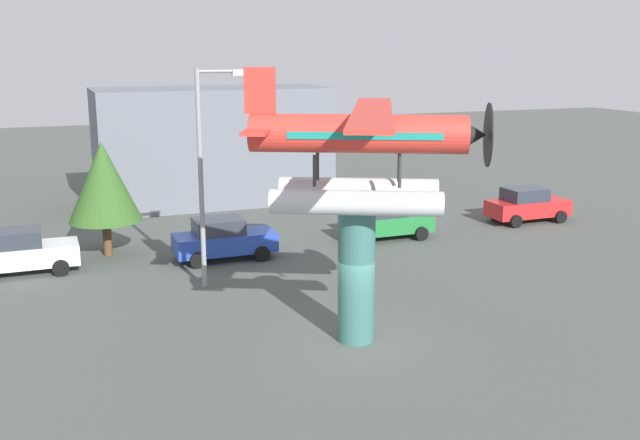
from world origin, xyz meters
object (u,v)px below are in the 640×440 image
(display_pedestal, at_px, (356,275))
(car_near_white, at_px, (21,252))
(car_distant_red, at_px, (527,205))
(car_far_green, at_px, (385,220))
(tree_east, at_px, (104,182))
(streetlight_primary, at_px, (206,163))
(floatplane_monument, at_px, (362,151))
(car_mid_blue, at_px, (223,239))
(storefront_building, at_px, (212,145))

(display_pedestal, relative_size, car_near_white, 0.98)
(car_distant_red, bearing_deg, car_far_green, -176.52)
(tree_east, bearing_deg, streetlight_primary, -61.15)
(car_near_white, xyz_separation_m, tree_east, (3.41, 1.45, 2.31))
(display_pedestal, distance_m, car_far_green, 12.39)
(floatplane_monument, height_order, car_far_green, floatplane_monument)
(car_distant_red, xyz_separation_m, tree_east, (-20.54, 1.20, 2.31))
(display_pedestal, distance_m, car_near_white, 14.52)
(car_mid_blue, height_order, car_distant_red, same)
(tree_east, bearing_deg, car_near_white, -156.91)
(streetlight_primary, bearing_deg, car_far_green, 23.40)
(car_distant_red, distance_m, storefront_building, 17.63)
(car_mid_blue, bearing_deg, streetlight_primary, -111.98)
(car_near_white, height_order, storefront_building, storefront_building)
(car_mid_blue, distance_m, storefront_building, 12.44)
(floatplane_monument, distance_m, car_far_green, 13.26)
(car_near_white, distance_m, car_mid_blue, 7.93)
(car_distant_red, bearing_deg, car_mid_blue, -175.94)
(display_pedestal, bearing_deg, car_far_green, 59.80)
(car_near_white, distance_m, tree_east, 4.36)
(car_near_white, bearing_deg, car_mid_blue, -6.47)
(display_pedestal, xyz_separation_m, storefront_building, (0.75, 22.00, 1.19))
(floatplane_monument, bearing_deg, car_near_white, 157.16)
(floatplane_monument, relative_size, car_near_white, 2.34)
(car_far_green, bearing_deg, tree_east, 172.10)
(car_mid_blue, xyz_separation_m, tree_east, (-4.47, 2.35, 2.31))
(car_mid_blue, height_order, streetlight_primary, streetlight_primary)
(car_mid_blue, xyz_separation_m, storefront_building, (2.38, 11.98, 2.36))
(display_pedestal, height_order, streetlight_primary, streetlight_primary)
(display_pedestal, distance_m, car_distant_red, 18.29)
(car_mid_blue, bearing_deg, car_far_green, 4.68)
(streetlight_primary, relative_size, storefront_building, 0.62)
(car_far_green, xyz_separation_m, tree_east, (-12.30, 1.71, 2.31))
(floatplane_monument, relative_size, car_mid_blue, 2.34)
(car_near_white, bearing_deg, tree_east, 23.09)
(storefront_building, bearing_deg, display_pedestal, -91.95)
(storefront_building, bearing_deg, car_mid_blue, -101.21)
(car_mid_blue, bearing_deg, car_distant_red, 4.06)
(floatplane_monument, distance_m, car_near_white, 15.39)
(car_mid_blue, xyz_separation_m, car_distant_red, (16.07, 1.14, 0.00))
(storefront_building, height_order, tree_east, storefront_building)
(car_near_white, relative_size, tree_east, 0.86)
(floatplane_monument, xyz_separation_m, car_mid_blue, (-1.74, 10.07, -4.90))
(display_pedestal, height_order, car_near_white, display_pedestal)
(tree_east, bearing_deg, floatplane_monument, -63.43)
(streetlight_primary, relative_size, tree_east, 1.62)
(floatplane_monument, distance_m, streetlight_primary, 7.51)
(floatplane_monument, relative_size, car_far_green, 2.34)
(car_far_green, relative_size, streetlight_primary, 0.53)
(car_near_white, relative_size, car_far_green, 1.00)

